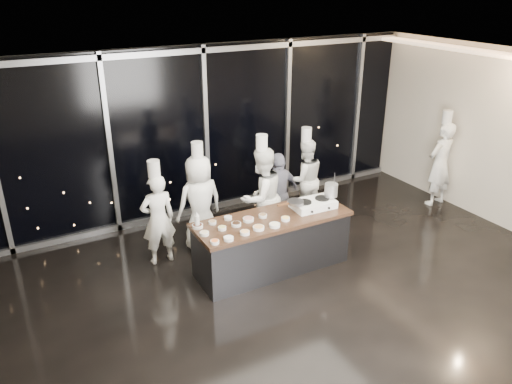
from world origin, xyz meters
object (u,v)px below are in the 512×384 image
stock_pot (331,190)px  chef_right (305,178)px  demo_counter (272,243)px  frying_pan (295,202)px  chef_center (261,197)px  guest (279,194)px  chef_side (440,163)px  stove (313,204)px  chef_far_left (158,218)px  chef_left (200,202)px

stock_pot → chef_right: bearing=73.1°
demo_counter → frying_pan: 0.73m
chef_center → guest: bearing=-171.0°
demo_counter → guest: bearing=54.5°
frying_pan → chef_side: size_ratio=0.24×
stock_pot → frying_pan: bearing=177.6°
stove → guest: guest is taller
stock_pot → chef_side: bearing=10.5°
demo_counter → frying_pan: size_ratio=5.32×
frying_pan → chef_center: 0.84m
chef_right → chef_side: (2.71, -0.78, 0.09)m
stove → chef_far_left: (-2.23, 1.05, -0.18)m
stock_pot → chef_far_left: bearing=157.2°
guest → chef_right: chef_right is taller
guest → chef_side: size_ratio=0.78×
demo_counter → chef_center: chef_center is taller
chef_center → chef_right: (1.22, 0.52, -0.09)m
chef_center → guest: 0.49m
stove → stock_pot: stock_pot is taller
stock_pot → guest: guest is taller
frying_pan → stock_pot: (0.67, -0.03, 0.08)m
frying_pan → guest: (0.30, 0.99, -0.30)m
guest → chef_center: bearing=6.4°
frying_pan → chef_left: 1.65m
frying_pan → chef_far_left: 2.18m
stove → chef_left: bearing=142.8°
chef_left → stove: bearing=135.4°
chef_center → stock_pot: bearing=121.3°
chef_center → chef_side: 3.94m
stove → chef_center: size_ratio=0.35×
chef_right → chef_side: bearing=173.9°
stock_pot → chef_center: 1.20m
stove → chef_center: 0.96m
guest → demo_counter: bearing=39.2°
stove → stock_pot: bearing=-0.7°
chef_left → chef_right: 2.19m
stock_pot → chef_side: (3.12, 0.58, -0.27)m
chef_left → chef_right: size_ratio=1.05×
chef_far_left → demo_counter: bearing=143.9°
stock_pot → chef_right: size_ratio=0.12×
chef_left → chef_center: 1.04m
chef_left → chef_right: chef_left is taller
demo_counter → stove: bearing=-0.1°
chef_center → chef_side: size_ratio=1.01×
chef_far_left → chef_left: 0.79m
stove → stock_pot: size_ratio=3.28×
stove → demo_counter: bearing=-177.7°
chef_left → chef_side: size_ratio=0.97×
demo_counter → chef_right: bearing=42.0°
demo_counter → chef_right: 2.03m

